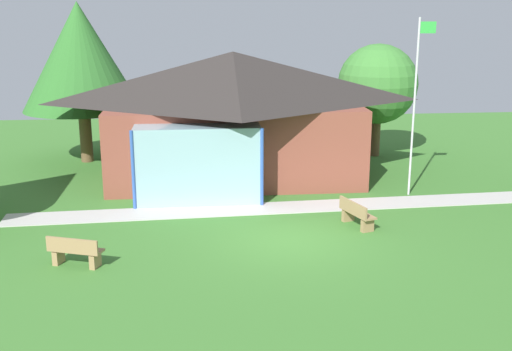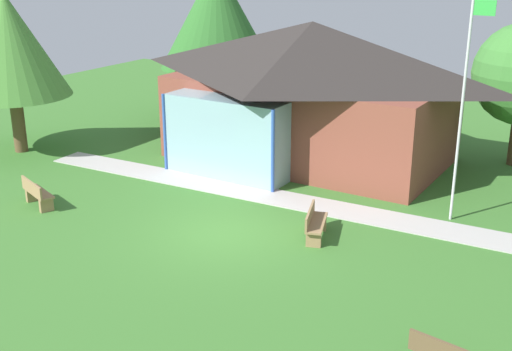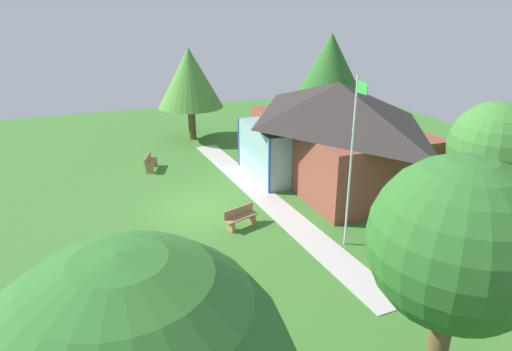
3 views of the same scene
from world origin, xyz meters
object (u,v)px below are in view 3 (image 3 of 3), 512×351
object	(u,v)px
bench_rear_near_path	(241,218)
tree_behind_pavilion_left	(330,70)
flagpole	(352,158)
tree_behind_pavilion_right	(495,147)
bench_mid_left	(151,163)
tree_west_hedge	(190,78)
pavilion	(333,130)
bench_lawn_far_right	(156,314)
bench_front_right	(25,299)
tree_east_hedge	(457,244)

from	to	relation	value
bench_rear_near_path	tree_behind_pavilion_left	size ratio (longest dim) A/B	0.22
flagpole	bench_rear_near_path	size ratio (longest dim) A/B	4.10
tree_behind_pavilion_left	tree_behind_pavilion_right	xyz separation A→B (m)	(13.22, -0.09, -1.33)
bench_mid_left	tree_west_hedge	world-z (taller)	tree_west_hedge
pavilion	flagpole	xyz separation A→B (m)	(6.40, -3.05, 0.87)
bench_mid_left	pavilion	bearing A→B (deg)	81.06
pavilion	bench_lawn_far_right	bearing A→B (deg)	-51.35
tree_behind_pavilion_left	bench_rear_near_path	bearing A→B (deg)	-44.35
tree_west_hedge	pavilion	bearing A→B (deg)	27.10
bench_rear_near_path	bench_front_right	xyz separation A→B (m)	(2.76, -7.83, 0.00)
bench_rear_near_path	bench_mid_left	size ratio (longest dim) A/B	1.00
bench_rear_near_path	tree_behind_pavilion_right	bearing A→B (deg)	141.96
bench_front_right	tree_west_hedge	distance (m)	18.94
bench_lawn_far_right	tree_east_hedge	xyz separation A→B (m)	(4.64, 5.77, 3.56)
bench_mid_left	flagpole	bearing A→B (deg)	46.54
tree_east_hedge	tree_behind_pavilion_right	size ratio (longest dim) A/B	1.14
bench_rear_near_path	tree_behind_pavilion_left	world-z (taller)	tree_behind_pavilion_left
tree_behind_pavilion_left	pavilion	bearing A→B (deg)	-28.09
bench_rear_near_path	tree_behind_pavilion_right	distance (m)	10.57
pavilion	bench_front_right	size ratio (longest dim) A/B	7.43
bench_mid_left	tree_west_hedge	size ratio (longest dim) A/B	0.26
bench_front_right	bench_mid_left	size ratio (longest dim) A/B	0.93
tree_west_hedge	bench_front_right	bearing A→B (deg)	-29.24
bench_mid_left	tree_behind_pavilion_right	bearing A→B (deg)	65.65
tree_behind_pavilion_right	tree_west_hedge	distance (m)	18.73
bench_lawn_far_right	bench_front_right	distance (m)	4.14
bench_lawn_far_right	tree_east_hedge	bearing A→B (deg)	59.75
bench_lawn_far_right	bench_rear_near_path	size ratio (longest dim) A/B	0.99
flagpole	bench_front_right	distance (m)	11.51
bench_rear_near_path	bench_mid_left	bearing A→B (deg)	-93.02
tree_west_hedge	flagpole	bearing A→B (deg)	7.04
flagpole	bench_rear_near_path	xyz separation A→B (m)	(-2.84, -3.26, -3.10)
flagpole	tree_east_hedge	xyz separation A→B (m)	(6.72, -1.78, 0.46)
flagpole	bench_rear_near_path	distance (m)	5.32
tree_east_hedge	tree_behind_pavilion_right	xyz separation A→B (m)	(-6.27, 8.14, -0.64)
tree_east_hedge	tree_west_hedge	xyz separation A→B (m)	(-23.00, -0.23, 0.16)
bench_front_right	bench_lawn_far_right	bearing A→B (deg)	-69.56
flagpole	bench_lawn_far_right	bearing A→B (deg)	-74.61
bench_lawn_far_right	tree_behind_pavilion_left	bearing A→B (deg)	145.24
flagpole	tree_behind_pavilion_right	distance (m)	6.37
flagpole	bench_mid_left	size ratio (longest dim) A/B	4.11
flagpole	tree_behind_pavilion_right	bearing A→B (deg)	85.92
bench_front_right	bench_mid_left	world-z (taller)	same
flagpole	bench_front_right	xyz separation A→B (m)	(-0.08, -11.08, -3.10)
bench_rear_near_path	tree_behind_pavilion_left	bearing A→B (deg)	-153.46
bench_lawn_far_right	tree_behind_pavilion_left	distance (m)	20.84
pavilion	flagpole	size ratio (longest dim) A/B	1.68
bench_rear_near_path	tree_east_hedge	world-z (taller)	tree_east_hedge
bench_lawn_far_right	tree_west_hedge	world-z (taller)	tree_west_hedge
bench_front_right	tree_behind_pavilion_right	bearing A→B (deg)	-39.85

